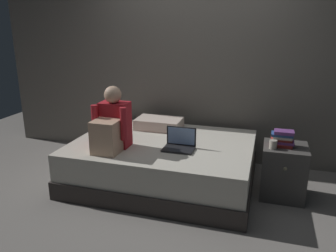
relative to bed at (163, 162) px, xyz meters
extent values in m
plane|color=gray|center=(0.20, -0.30, -0.24)|extent=(8.00, 8.00, 0.00)
cube|color=slate|center=(0.20, 0.90, 1.11)|extent=(5.60, 0.10, 2.70)
cube|color=#332D2B|center=(0.00, 0.00, -0.14)|extent=(2.00, 1.50, 0.20)
cube|color=beige|center=(0.00, 0.00, 0.10)|extent=(1.96, 1.46, 0.30)
cube|color=#474442|center=(1.30, 0.06, 0.04)|extent=(0.44, 0.44, 0.56)
sphere|color=gray|center=(1.30, -0.16, 0.16)|extent=(0.04, 0.04, 0.04)
cube|color=#B21E28|center=(-0.44, -0.27, 0.49)|extent=(0.30, 0.20, 0.48)
sphere|color=tan|center=(-0.44, -0.30, 0.81)|extent=(0.18, 0.18, 0.18)
cube|color=tan|center=(-0.44, -0.49, 0.42)|extent=(0.26, 0.24, 0.34)
cylinder|color=#B21E28|center=(-0.60, -0.41, 0.55)|extent=(0.07, 0.07, 0.34)
cylinder|color=#B21E28|center=(-0.28, -0.41, 0.55)|extent=(0.07, 0.07, 0.34)
cube|color=black|center=(0.23, -0.21, 0.26)|extent=(0.32, 0.22, 0.02)
cube|color=black|center=(0.23, -0.10, 0.37)|extent=(0.32, 0.01, 0.20)
cube|color=#8CB2EA|center=(0.23, -0.10, 0.37)|extent=(0.29, 0.00, 0.18)
cube|color=beige|center=(-0.20, 0.45, 0.31)|extent=(0.56, 0.36, 0.13)
cube|color=#9E2D28|center=(1.25, 0.05, 0.33)|extent=(0.21, 0.15, 0.03)
cube|color=#703D84|center=(1.27, 0.04, 0.36)|extent=(0.20, 0.12, 0.03)
cube|color=#9E2D28|center=(1.25, 0.04, 0.39)|extent=(0.21, 0.12, 0.03)
cube|color=beige|center=(1.26, 0.04, 0.41)|extent=(0.18, 0.14, 0.03)
cube|color=#284C84|center=(1.25, 0.04, 0.44)|extent=(0.21, 0.14, 0.03)
cube|color=#703D84|center=(1.27, 0.03, 0.47)|extent=(0.19, 0.13, 0.03)
cylinder|color=#BCB2A3|center=(1.17, -0.06, 0.36)|extent=(0.08, 0.08, 0.09)
camera|label=1|loc=(1.08, -3.36, 1.50)|focal=35.74mm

